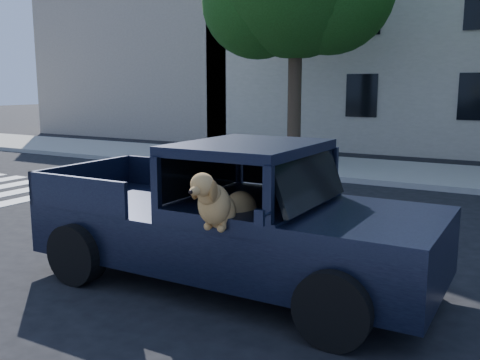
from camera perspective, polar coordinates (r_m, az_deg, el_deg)
The scene contains 5 objects.
ground at distance 7.60m, azimuth 3.11°, elevation -9.69°, with size 120.00×120.00×0.00m, color black.
far_sidewalk at distance 16.11m, azimuth 18.17°, elevation 0.64°, with size 60.00×4.00×0.15m, color gray.
lane_stripes at distance 10.18m, azimuth 22.26°, elevation -5.27°, with size 21.60×0.14×0.01m, color silver, non-canonical shape.
building_left at distance 29.29m, azimuth -8.64°, elevation 12.72°, with size 12.00×6.00×8.00m, color tan.
pickup_truck at distance 6.99m, azimuth -1.54°, elevation -5.99°, with size 5.24×2.68×1.87m.
Camera 1 is at (3.23, -6.38, 2.56)m, focal length 40.00 mm.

